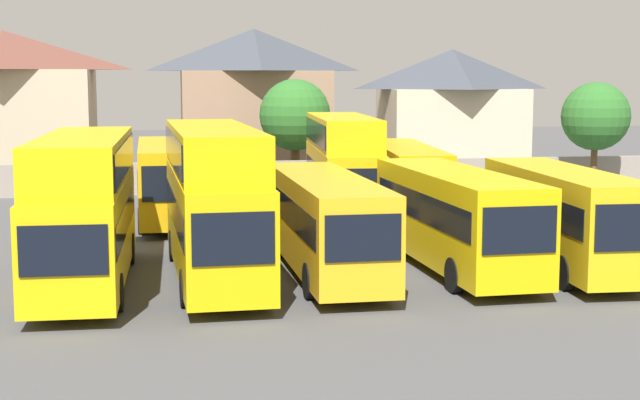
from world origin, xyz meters
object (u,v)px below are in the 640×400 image
bus_3 (326,219)px  house_terrace_centre (255,102)px  bus_2 (213,194)px  bus_9 (406,176)px  house_terrace_right (452,110)px  tree_behind_wall (596,117)px  tree_right_of_lot (295,115)px  bus_7 (231,177)px  bus_5 (563,213)px  bus_8 (343,160)px  bus_6 (166,177)px  house_terrace_left (5,105)px  bus_1 (84,202)px  bus_4 (455,214)px

bus_3 → house_terrace_centre: house_terrace_centre is taller
bus_2 → house_terrace_centre: 32.21m
bus_2 → bus_3: 3.83m
bus_9 → house_terrace_right: size_ratio=1.18×
tree_behind_wall → tree_right_of_lot: 17.43m
bus_3 → bus_2: bearing=-88.9°
bus_7 → house_terrace_centre: bearing=175.1°
bus_5 → bus_9: size_ratio=0.90×
bus_5 → tree_right_of_lot: size_ratio=1.60×
bus_5 → bus_8: 14.30m
bus_7 → bus_9: (8.21, -0.16, -0.07)m
bus_9 → bus_7: bearing=-86.2°
bus_9 → house_terrace_centre: size_ratio=1.15×
bus_6 → bus_5: bearing=44.4°
house_terrace_left → tree_right_of_lot: bearing=-18.2°
bus_3 → house_terrace_left: (-15.14, 30.98, 2.91)m
bus_1 → bus_6: (2.50, 13.25, -0.66)m
bus_4 → bus_6: bearing=-145.2°
house_terrace_right → bus_2: bearing=-118.8°
bus_3 → bus_7: (-2.31, 12.68, 0.09)m
bus_8 → house_terrace_centre: bearing=-169.1°
bus_5 → bus_6: (-13.40, 13.14, 0.07)m
bus_1 → house_terrace_left: (-7.38, 31.52, 2.11)m
tree_behind_wall → bus_2: bearing=-137.6°
bus_8 → tree_right_of_lot: size_ratio=1.67×
bus_5 → bus_8: bearing=-156.9°
bus_6 → tree_behind_wall: (24.42, 8.04, 2.26)m
bus_4 → bus_1: bearing=-90.0°
bus_1 → bus_4: bearing=93.4°
bus_1 → bus_8: 17.16m
bus_6 → bus_8: (8.20, 0.16, 0.65)m
bus_2 → bus_4: 8.23m
bus_1 → bus_9: 18.91m
bus_6 → tree_right_of_lot: 14.83m
bus_6 → house_terrace_centre: (5.77, 18.99, 2.90)m
bus_9 → tree_right_of_lot: (-3.57, 12.73, 2.37)m
bus_5 → tree_behind_wall: bearing=154.3°
bus_3 → house_terrace_right: bearing=155.1°
bus_4 → bus_8: (-1.52, 12.83, 0.73)m
bus_4 → house_terrace_centre: 32.04m
bus_4 → bus_6: (-9.73, 12.67, 0.08)m
bus_1 → tree_behind_wall: (26.92, 21.29, 1.60)m
bus_2 → tree_behind_wall: 31.03m
bus_6 → bus_4: bearing=36.3°
bus_5 → bus_9: 13.14m
bus_2 → house_terrace_left: bearing=-162.2°
bus_3 → bus_4: (4.47, 0.04, 0.06)m
bus_7 → bus_9: 8.21m
bus_2 → house_terrace_left: house_terrace_left is taller
bus_9 → bus_3: bearing=-20.3°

